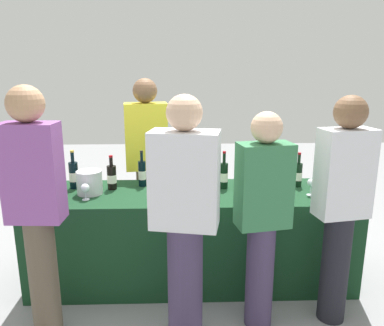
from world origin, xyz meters
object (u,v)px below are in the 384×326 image
Objects in this scene: wine_glass_3 at (311,183)px; server_pouring at (147,160)px; guest_0 at (36,204)px; guest_2 at (263,215)px; wine_bottle_0 at (74,175)px; wine_bottle_5 at (267,173)px; guest_1 at (185,215)px; wine_glass_1 at (255,187)px; wine_glass_2 at (281,184)px; wine_glass_0 at (85,189)px; wine_bottle_2 at (142,173)px; wine_bottle_6 at (298,174)px; wine_bottle_1 at (112,177)px; guest_3 at (341,203)px; ice_bucket at (90,182)px; wine_bottle_3 at (224,175)px; wine_bottle_4 at (241,173)px.

server_pouring reaches higher than wine_glass_3.
guest_0 is 1.11× the size of guest_2.
wine_bottle_0 is 1.66m from wine_bottle_5.
guest_1 is at bearing -148.38° from wine_glass_3.
wine_glass_2 reaches higher than wine_glass_1.
wine_glass_0 is 1.54m from wine_glass_2.
guest_0 is (-0.60, -0.87, 0.04)m from wine_bottle_2.
wine_bottle_6 is at bearing 153.73° from server_pouring.
guest_3 is at bearing -22.11° from wine_bottle_1.
wine_bottle_0 is 2.21× the size of wine_glass_2.
server_pouring reaches higher than wine_bottle_2.
wine_bottle_5 is at bearing 150.64° from server_pouring.
wine_glass_0 is 0.63× the size of ice_bucket.
wine_glass_3 is at bearing -12.07° from wine_bottle_2.
wine_bottle_6 is 1.79m from wine_glass_0.
wine_bottle_5 reaches higher than ice_bucket.
wine_bottle_5 reaches higher than wine_glass_2.
wine_glass_2 is 0.09× the size of guest_0.
wine_bottle_6 is at bearing -5.90° from wine_bottle_5.
wine_bottle_1 is at bearing 55.29° from server_pouring.
guest_1 is (0.96, -0.06, -0.06)m from guest_0.
wine_bottle_0 is 2.14m from guest_3.
wine_bottle_0 reaches higher than wine_glass_2.
wine_bottle_3 is 0.71m from wine_glass_3.
wine_bottle_1 is 1.95× the size of wine_glass_2.
ice_bucket is at bearing -173.61° from wine_bottle_5.
guest_1 is at bearing -68.86° from wine_bottle_2.
wine_bottle_0 is 1.44m from wine_bottle_4.
wine_bottle_1 reaches higher than wine_glass_3.
server_pouring reaches higher than wine_glass_2.
guest_2 reaches higher than ice_bucket.
wine_bottle_4 is 2.27× the size of wine_glass_3.
wine_bottle_2 is 0.18× the size of server_pouring.
wine_bottle_4 reaches higher than wine_glass_3.
wine_bottle_1 is 0.86m from guest_0.
wine_bottle_1 is at bearing -6.47° from wine_bottle_0.
wine_bottle_4 is at bearing 146.67° from server_pouring.
wine_bottle_0 is at bearing -178.74° from wine_bottle_4.
wine_bottle_4 is at bearing 25.01° from wine_bottle_3.
guest_1 is at bearing -135.36° from wine_glass_1.
wine_bottle_4 reaches higher than wine_bottle_2.
wine_bottle_1 is at bearing 68.86° from guest_0.
wine_glass_2 is (1.13, -0.34, -0.01)m from wine_bottle_2.
server_pouring reaches higher than guest_1.
wine_glass_3 is 0.08× the size of guest_0.
ice_bucket is at bearing 176.85° from wine_glass_3.
wine_bottle_4 is at bearing 8.27° from ice_bucket.
wine_bottle_3 is at bearing 93.87° from guest_2.
guest_1 is at bearing 178.38° from guest_3.
wine_bottle_2 is 1.18m from wine_glass_2.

